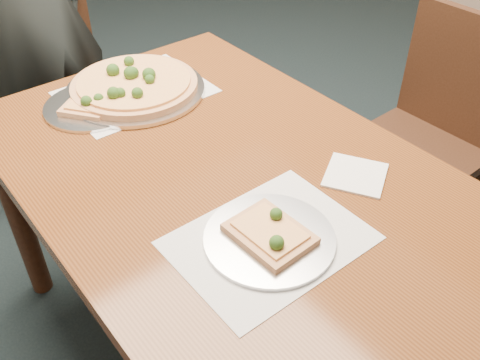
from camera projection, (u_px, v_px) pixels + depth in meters
ground at (216, 250)px, 2.14m from camera, size 8.00×8.00×0.00m
dining_table at (240, 208)px, 1.35m from camera, size 0.90×1.50×0.75m
chair_far at (68, 80)px, 2.17m from camera, size 0.49×0.49×0.91m
chair_right at (431, 129)px, 1.89m from camera, size 0.43×0.43×0.91m
diner at (24, 4)px, 1.92m from camera, size 0.70×0.55×1.69m
placemat_main at (135, 92)px, 1.62m from camera, size 0.42×0.32×0.00m
placemat_near at (269, 240)px, 1.13m from camera, size 0.40×0.30×0.00m
pizza_pan at (134, 86)px, 1.61m from camera, size 0.42×0.42×0.07m
slice_plate_near at (270, 236)px, 1.12m from camera, size 0.28×0.28×0.06m
slice_plate_far at (92, 104)px, 1.54m from camera, size 0.28×0.28×0.06m
napkin at (355, 175)px, 1.30m from camera, size 0.19×0.19×0.01m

